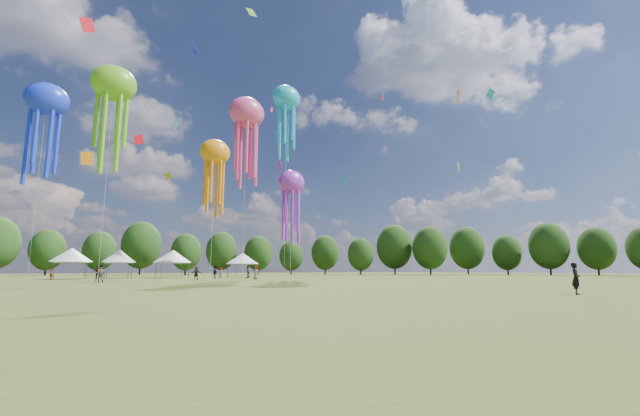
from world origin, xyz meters
TOP-DOWN VIEW (x-y plane):
  - ground at (0.00, 0.00)m, footprint 300.00×300.00m
  - observer_main at (8.17, -1.14)m, footprint 0.68×0.61m
  - spectator_near at (-9.64, 33.24)m, footprint 0.97×0.86m
  - spectators_far at (4.01, 43.60)m, footprint 25.04×10.81m
  - festival_tents at (-3.58, 55.17)m, footprint 41.97×11.05m
  - show_kites at (2.68, 41.98)m, footprint 38.03×21.10m
  - small_kites at (0.43, 40.53)m, footprint 68.13×51.68m
  - treeline at (-3.87, 62.51)m, footprint 201.57×95.24m

SIDE VIEW (x-z plane):
  - ground at x=0.00m, z-range 0.00..0.00m
  - observer_main at x=8.17m, z-range 0.00..1.56m
  - spectator_near at x=-9.64m, z-range 0.00..1.67m
  - spectators_far at x=4.01m, z-range -0.07..1.76m
  - festival_tents at x=-3.58m, z-range 1.07..5.34m
  - treeline at x=-3.87m, z-range -0.17..13.26m
  - show_kites at x=2.68m, z-range 4.68..36.80m
  - small_kites at x=0.43m, z-range 6.76..50.16m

